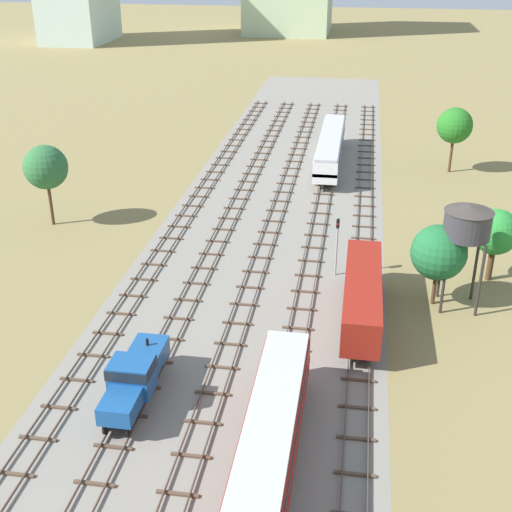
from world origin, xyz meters
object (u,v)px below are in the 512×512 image
(diesel_railcar_centre_nearest, at_px, (267,455))
(water_tower, at_px, (468,223))
(shunter_loco_left_near, at_px, (134,376))
(passenger_coach_centre_midfar, at_px, (330,146))
(freight_boxcar_centre_right_mid, at_px, (362,294))
(signal_post_nearest, at_px, (337,239))

(diesel_railcar_centre_nearest, bearing_deg, water_tower, 61.28)
(shunter_loco_left_near, height_order, passenger_coach_centre_midfar, passenger_coach_centre_midfar)
(freight_boxcar_centre_right_mid, distance_m, passenger_coach_centre_midfar, 39.73)
(water_tower, relative_size, signal_post_nearest, 1.60)
(water_tower, xyz_separation_m, signal_post_nearest, (-10.07, 3.97, -3.84))
(diesel_railcar_centre_nearest, xyz_separation_m, shunter_loco_left_near, (-9.50, 6.51, -0.59))
(passenger_coach_centre_midfar, relative_size, water_tower, 2.49)
(diesel_railcar_centre_nearest, height_order, passenger_coach_centre_midfar, same)
(freight_boxcar_centre_right_mid, xyz_separation_m, water_tower, (7.69, 3.75, 4.90))
(passenger_coach_centre_midfar, height_order, water_tower, water_tower)
(passenger_coach_centre_midfar, xyz_separation_m, water_tower, (12.45, -35.69, 4.74))
(diesel_railcar_centre_nearest, relative_size, passenger_coach_centre_midfar, 0.93)
(water_tower, bearing_deg, freight_boxcar_centre_right_mid, -153.99)
(shunter_loco_left_near, xyz_separation_m, water_tower, (21.95, 16.20, 5.34))
(shunter_loco_left_near, bearing_deg, freight_boxcar_centre_right_mid, 41.11)
(diesel_railcar_centre_nearest, bearing_deg, signal_post_nearest, 84.91)
(freight_boxcar_centre_right_mid, bearing_deg, water_tower, 26.01)
(diesel_railcar_centre_nearest, xyz_separation_m, passenger_coach_centre_midfar, (-0.00, 58.40, 0.02))
(freight_boxcar_centre_right_mid, xyz_separation_m, signal_post_nearest, (-2.38, 7.72, 1.06))
(freight_boxcar_centre_right_mid, height_order, passenger_coach_centre_midfar, passenger_coach_centre_midfar)
(passenger_coach_centre_midfar, bearing_deg, diesel_railcar_centre_nearest, -90.00)
(shunter_loco_left_near, height_order, water_tower, water_tower)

